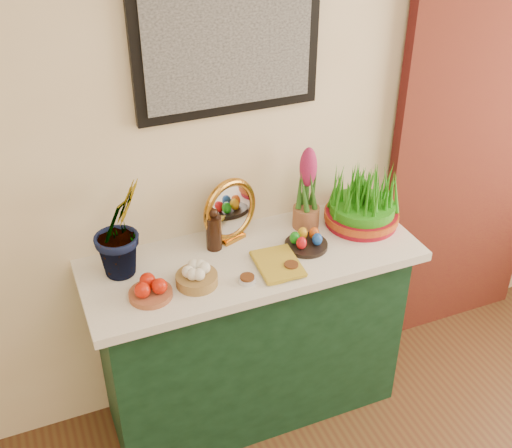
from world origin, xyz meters
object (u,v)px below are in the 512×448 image
at_px(sideboard, 252,339).
at_px(book, 258,268).
at_px(wheatgrass_sabzeh, 363,200).
at_px(hyacinth_green, 118,214).
at_px(mirror, 230,211).

xyz_separation_m(sideboard, book, (-0.02, -0.11, 0.48)).
bearing_deg(book, wheatgrass_sabzeh, 19.21).
bearing_deg(hyacinth_green, mirror, -23.01).
distance_m(sideboard, book, 0.49).
bearing_deg(mirror, book, -86.62).
height_order(sideboard, wheatgrass_sabzeh, wheatgrass_sabzeh).
height_order(hyacinth_green, book, hyacinth_green).
relative_size(hyacinth_green, mirror, 1.88).
distance_m(hyacinth_green, mirror, 0.49).
xyz_separation_m(hyacinth_green, wheatgrass_sabzeh, (1.05, -0.05, -0.15)).
distance_m(book, wheatgrass_sabzeh, 0.59).
bearing_deg(mirror, wheatgrass_sabzeh, -10.71).
relative_size(hyacinth_green, book, 2.37).
bearing_deg(sideboard, wheatgrass_sabzeh, 4.41).
relative_size(mirror, wheatgrass_sabzeh, 0.85).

